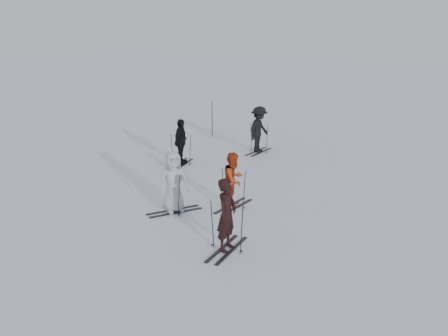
% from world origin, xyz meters
% --- Properties ---
extents(ground, '(120.00, 120.00, 0.00)m').
position_xyz_m(ground, '(0.00, 0.00, 0.00)').
color(ground, silver).
rests_on(ground, ground).
extents(skier_near_dark, '(0.48, 0.69, 1.80)m').
position_xyz_m(skier_near_dark, '(1.93, -2.18, 0.90)').
color(skier_near_dark, black).
rests_on(skier_near_dark, ground).
extents(skier_red, '(0.68, 0.85, 1.66)m').
position_xyz_m(skier_red, '(0.63, 0.49, 0.83)').
color(skier_red, '#AA3413').
rests_on(skier_red, ground).
extents(skier_grey, '(0.94, 1.04, 1.79)m').
position_xyz_m(skier_grey, '(-0.68, -0.74, 0.89)').
color(skier_grey, '#B2B6BD').
rests_on(skier_grey, ground).
extents(skier_uphill_left, '(0.64, 1.10, 1.76)m').
position_xyz_m(skier_uphill_left, '(-3.43, 3.56, 0.88)').
color(skier_uphill_left, black).
rests_on(skier_uphill_left, ground).
extents(skier_uphill_far, '(0.79, 1.29, 1.94)m').
position_xyz_m(skier_uphill_far, '(-1.65, 6.78, 0.97)').
color(skier_uphill_far, black).
rests_on(skier_uphill_far, ground).
extents(skis_near_dark, '(1.83, 1.07, 1.29)m').
position_xyz_m(skis_near_dark, '(1.93, -2.18, 0.64)').
color(skis_near_dark, black).
rests_on(skis_near_dark, ground).
extents(skis_red, '(1.74, 1.00, 1.23)m').
position_xyz_m(skis_red, '(0.63, 0.49, 0.61)').
color(skis_red, black).
rests_on(skis_red, ground).
extents(skis_grey, '(1.92, 1.66, 1.24)m').
position_xyz_m(skis_grey, '(-0.68, -0.74, 0.62)').
color(skis_grey, black).
rests_on(skis_grey, ground).
extents(skis_uphill_left, '(1.86, 1.25, 1.25)m').
position_xyz_m(skis_uphill_left, '(-3.43, 3.56, 0.62)').
color(skis_uphill_left, black).
rests_on(skis_uphill_left, ground).
extents(skis_uphill_far, '(1.78, 1.01, 1.26)m').
position_xyz_m(skis_uphill_far, '(-1.65, 6.78, 0.63)').
color(skis_uphill_far, black).
rests_on(skis_uphill_far, ground).
extents(piste_marker, '(0.05, 0.05, 1.74)m').
position_xyz_m(piste_marker, '(-4.96, 8.35, 0.87)').
color(piste_marker, black).
rests_on(piste_marker, ground).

